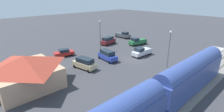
{
  "coord_description": "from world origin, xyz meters",
  "views": [
    {
      "loc": [
        -22.75,
        28.76,
        13.7
      ],
      "look_at": [
        3.17,
        4.51,
        1.0
      ],
      "focal_mm": 27.52,
      "sensor_mm": 36.0,
      "label": 1
    }
  ],
  "objects_px": {
    "station_building": "(26,71)",
    "pickup_green": "(138,41)",
    "pedestrian_waiting_far": "(197,57)",
    "suv_blue": "(107,55)",
    "pickup_charcoal": "(123,35)",
    "suv_tan": "(85,63)",
    "pedestrian_on_platform": "(199,56)",
    "sedan_red": "(64,53)",
    "suv_maroon": "(108,40)",
    "pickup_silver": "(142,52)",
    "light_pole_lot_center": "(100,32)",
    "light_pole_near_platform": "(169,45)"
  },
  "relations": [
    {
      "from": "pickup_charcoal",
      "to": "light_pole_lot_center",
      "type": "distance_m",
      "value": 15.58
    },
    {
      "from": "pickup_silver",
      "to": "pickup_charcoal",
      "type": "relative_size",
      "value": 0.99
    },
    {
      "from": "pickup_silver",
      "to": "light_pole_lot_center",
      "type": "relative_size",
      "value": 0.71
    },
    {
      "from": "pedestrian_waiting_far",
      "to": "light_pole_near_platform",
      "type": "xyz_separation_m",
      "value": [
        2.94,
        6.67,
        3.4
      ]
    },
    {
      "from": "station_building",
      "to": "sedan_red",
      "type": "xyz_separation_m",
      "value": [
        8.87,
        -11.09,
        -1.74
      ]
    },
    {
      "from": "sedan_red",
      "to": "light_pole_lot_center",
      "type": "relative_size",
      "value": 0.63
    },
    {
      "from": "pickup_charcoal",
      "to": "pickup_green",
      "type": "bearing_deg",
      "value": 160.22
    },
    {
      "from": "station_building",
      "to": "light_pole_lot_center",
      "type": "distance_m",
      "value": 21.64
    },
    {
      "from": "suv_tan",
      "to": "light_pole_near_platform",
      "type": "height_order",
      "value": "light_pole_near_platform"
    },
    {
      "from": "suv_tan",
      "to": "sedan_red",
      "type": "xyz_separation_m",
      "value": [
        9.37,
        -0.6,
        -0.27
      ]
    },
    {
      "from": "pickup_green",
      "to": "light_pole_lot_center",
      "type": "height_order",
      "value": "light_pole_lot_center"
    },
    {
      "from": "suv_tan",
      "to": "pickup_green",
      "type": "distance_m",
      "value": 21.29
    },
    {
      "from": "suv_blue",
      "to": "station_building",
      "type": "bearing_deg",
      "value": 89.85
    },
    {
      "from": "pedestrian_waiting_far",
      "to": "suv_blue",
      "type": "distance_m",
      "value": 18.93
    },
    {
      "from": "sedan_red",
      "to": "light_pole_lot_center",
      "type": "height_order",
      "value": "light_pole_lot_center"
    },
    {
      "from": "station_building",
      "to": "pickup_green",
      "type": "relative_size",
      "value": 1.78
    },
    {
      "from": "pickup_silver",
      "to": "light_pole_near_platform",
      "type": "xyz_separation_m",
      "value": [
        -7.79,
        1.9,
        3.65
      ]
    },
    {
      "from": "pickup_charcoal",
      "to": "suv_tan",
      "type": "height_order",
      "value": "suv_tan"
    },
    {
      "from": "pickup_charcoal",
      "to": "light_pole_near_platform",
      "type": "xyz_separation_m",
      "value": [
        -23.26,
        11.79,
        3.65
      ]
    },
    {
      "from": "pedestrian_waiting_far",
      "to": "pickup_green",
      "type": "xyz_separation_m",
      "value": [
        17.43,
        -1.96,
        -0.25
      ]
    },
    {
      "from": "pedestrian_waiting_far",
      "to": "suv_tan",
      "type": "bearing_deg",
      "value": 54.31
    },
    {
      "from": "pickup_charcoal",
      "to": "pedestrian_waiting_far",
      "type": "bearing_deg",
      "value": 168.95
    },
    {
      "from": "station_building",
      "to": "pickup_green",
      "type": "height_order",
      "value": "station_building"
    },
    {
      "from": "pedestrian_on_platform",
      "to": "suv_maroon",
      "type": "relative_size",
      "value": 0.33
    },
    {
      "from": "pedestrian_on_platform",
      "to": "pedestrian_waiting_far",
      "type": "bearing_deg",
      "value": 77.56
    },
    {
      "from": "station_building",
      "to": "pickup_charcoal",
      "type": "height_order",
      "value": "station_building"
    },
    {
      "from": "pedestrian_waiting_far",
      "to": "pickup_green",
      "type": "distance_m",
      "value": 17.54
    },
    {
      "from": "pedestrian_on_platform",
      "to": "pickup_green",
      "type": "relative_size",
      "value": 0.3
    },
    {
      "from": "pedestrian_on_platform",
      "to": "sedan_red",
      "type": "xyz_separation_m",
      "value": [
        23.22,
        19.33,
        -0.4
      ]
    },
    {
      "from": "pickup_green",
      "to": "light_pole_near_platform",
      "type": "height_order",
      "value": "light_pole_near_platform"
    },
    {
      "from": "pedestrian_waiting_far",
      "to": "suv_tan",
      "type": "distance_m",
      "value": 23.38
    },
    {
      "from": "pedestrian_on_platform",
      "to": "sedan_red",
      "type": "relative_size",
      "value": 0.36
    },
    {
      "from": "sedan_red",
      "to": "light_pole_near_platform",
      "type": "xyz_separation_m",
      "value": [
        -20.07,
        -11.72,
        3.8
      ]
    },
    {
      "from": "suv_blue",
      "to": "light_pole_near_platform",
      "type": "relative_size",
      "value": 0.69
    },
    {
      "from": "suv_maroon",
      "to": "suv_blue",
      "type": "bearing_deg",
      "value": 137.52
    },
    {
      "from": "light_pole_near_platform",
      "to": "pickup_green",
      "type": "bearing_deg",
      "value": -30.79
    },
    {
      "from": "pedestrian_waiting_far",
      "to": "pickup_green",
      "type": "height_order",
      "value": "pickup_green"
    },
    {
      "from": "pickup_charcoal",
      "to": "pickup_green",
      "type": "distance_m",
      "value": 9.33
    },
    {
      "from": "suv_tan",
      "to": "pickup_green",
      "type": "xyz_separation_m",
      "value": [
        3.79,
        -20.95,
        -0.12
      ]
    },
    {
      "from": "pickup_charcoal",
      "to": "sedan_red",
      "type": "relative_size",
      "value": 1.15
    },
    {
      "from": "pedestrian_on_platform",
      "to": "pickup_silver",
      "type": "xyz_separation_m",
      "value": [
        10.94,
        5.71,
        -0.25
      ]
    },
    {
      "from": "sedan_red",
      "to": "pickup_green",
      "type": "relative_size",
      "value": 0.85
    },
    {
      "from": "station_building",
      "to": "pedestrian_on_platform",
      "type": "relative_size",
      "value": 5.9
    },
    {
      "from": "suv_tan",
      "to": "suv_blue",
      "type": "height_order",
      "value": "same"
    },
    {
      "from": "station_building",
      "to": "suv_tan",
      "type": "bearing_deg",
      "value": -92.77
    },
    {
      "from": "suv_tan",
      "to": "sedan_red",
      "type": "bearing_deg",
      "value": -3.68
    },
    {
      "from": "sedan_red",
      "to": "pickup_green",
      "type": "height_order",
      "value": "pickup_green"
    },
    {
      "from": "pedestrian_on_platform",
      "to": "light_pole_near_platform",
      "type": "bearing_deg",
      "value": 67.5
    },
    {
      "from": "pickup_green",
      "to": "suv_maroon",
      "type": "xyz_separation_m",
      "value": [
        6.23,
        5.84,
        0.12
      ]
    },
    {
      "from": "light_pole_near_platform",
      "to": "pickup_charcoal",
      "type": "bearing_deg",
      "value": -26.87
    }
  ]
}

